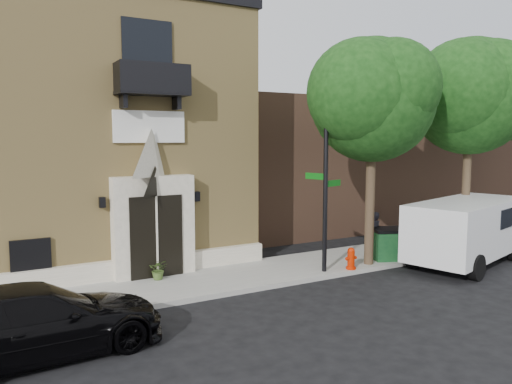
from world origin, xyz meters
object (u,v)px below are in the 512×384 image
Objects in this scene: fire_hydrant at (351,258)px; pedestrian_far at (500,217)px; black_sedan at (36,322)px; pedestrian_near at (374,234)px; dumpster at (396,243)px; cargo_van at (469,228)px; street_sign at (325,186)px.

pedestrian_far is at bearing 5.66° from fire_hydrant.
black_sedan is at bearing 78.16° from pedestrian_far.
pedestrian_near is (1.93, 1.00, 0.48)m from fire_hydrant.
pedestrian_far is at bearing 176.58° from pedestrian_near.
pedestrian_far is (6.88, 0.59, 0.36)m from dumpster.
cargo_van is 5.05m from pedestrian_far.
pedestrian_near reaches higher than fire_hydrant.
street_sign is (-5.53, 1.31, 1.68)m from cargo_van.
pedestrian_far is at bearing 7.19° from cargo_van.
pedestrian_far reaches higher than dumpster.
black_sedan is 19.37m from pedestrian_far.
pedestrian_far is (19.18, 2.71, 0.32)m from black_sedan.
dumpster is 1.06× the size of pedestrian_far.
black_sedan is 12.19m from pedestrian_near.
cargo_van is 5.92m from street_sign.
black_sedan reaches higher than dumpster.
pedestrian_far is (7.32, -0.08, 0.09)m from pedestrian_near.
black_sedan is 12.48m from dumpster.
dumpster reaches higher than fire_hydrant.
pedestrian_near is at bearing 27.37° from fire_hydrant.
dumpster is 6.91m from pedestrian_far.
street_sign is (9.01, 2.06, 2.21)m from black_sedan.
dumpster is at bearing -14.99° from street_sign.
dumpster is at bearing -84.87° from black_sedan.
street_sign reaches higher than dumpster.
pedestrian_near reaches higher than dumpster.
pedestrian_far is (9.25, 0.92, 0.57)m from fire_hydrant.
dumpster is (-2.23, 1.37, -0.57)m from cargo_van.
pedestrian_far reaches higher than black_sedan.
pedestrian_near is at bearing 69.47° from pedestrian_far.
black_sedan is 9.50m from street_sign.
street_sign is at bearing -157.20° from dumpster.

